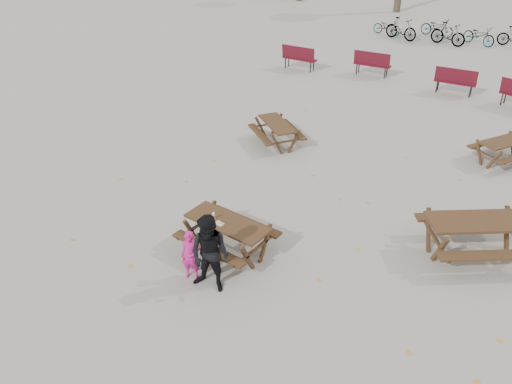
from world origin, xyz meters
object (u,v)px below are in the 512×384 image
Objects in this scene: picnic_table_east at (475,238)px; child at (191,256)px; main_picnic_table at (227,229)px; picnic_table_north at (277,134)px; adult at (210,254)px; soda_bottle at (214,216)px; picnic_table_far at (503,151)px; food_tray at (219,224)px.

child is at bearing -175.37° from picnic_table_east.
main_picnic_table is 1.12× the size of picnic_table_north.
main_picnic_table is 0.88× the size of picnic_table_east.
main_picnic_table is 1.19m from adult.
soda_bottle is at bearing 114.95° from adult.
soda_bottle is 1.04m from child.
picnic_table_far is (3.62, 7.81, -0.25)m from main_picnic_table.
adult is (0.74, -0.97, -0.03)m from soda_bottle.
picnic_table_east is 6.66m from picnic_table_north.
soda_bottle reaches higher than main_picnic_table.
adult reaches higher than main_picnic_table.
soda_bottle is at bearing -178.73° from picnic_table_far.
picnic_table_far is at bearing 65.13° from main_picnic_table.
picnic_table_east reaches higher than picnic_table_far.
picnic_table_east is 4.87m from picnic_table_far.
child reaches higher than picnic_table_north.
child is (-0.05, -1.06, -0.05)m from main_picnic_table.
picnic_table_east is 1.31× the size of picnic_table_far.
soda_bottle is at bearing 175.57° from picnic_table_east.
adult reaches higher than picnic_table_far.
picnic_table_north is 1.03× the size of picnic_table_far.
food_tray is 0.11× the size of picnic_table_north.
child is at bearing -37.53° from picnic_table_north.
adult is at bearing -59.60° from food_tray.
soda_bottle is at bearing 79.15° from child.
picnic_table_east is at bearing 34.94° from adult.
child is at bearing 166.56° from adult.
main_picnic_table is 10.59× the size of soda_bottle.
picnic_table_north is at bearing 112.20° from food_tray.
food_tray is 0.93m from child.
child is 0.59m from adult.
soda_bottle is 0.08× the size of picnic_table_east.
main_picnic_table is at bearing -177.37° from picnic_table_far.
picnic_table_east is at bearing 15.67° from picnic_table_north.
child reaches higher than soda_bottle.
adult reaches higher than child.
main_picnic_table is 1.15× the size of picnic_table_far.
food_tray is at bearing 107.97° from adult.
soda_bottle is 0.16× the size of child.
picnic_table_north is (-2.11, 6.04, -0.19)m from child.
food_tray is 0.12× the size of picnic_table_far.
picnic_table_east reaches higher than main_picnic_table.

